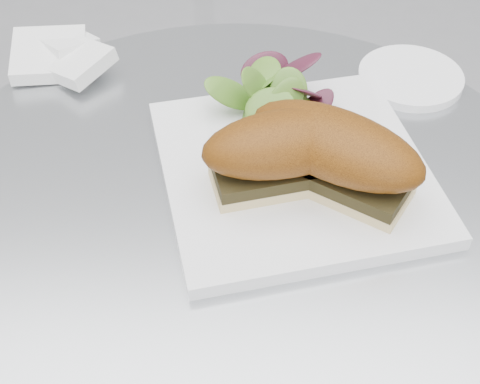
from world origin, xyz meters
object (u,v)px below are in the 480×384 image
object	(u,v)px
plate	(294,170)
sandwich_right	(335,152)
sandwich_left	(286,150)
saucer	(411,77)

from	to	relation	value
plate	sandwich_right	bearing A→B (deg)	-37.96
plate	sandwich_left	size ratio (longest dim) A/B	1.50
sandwich_left	plate	bearing A→B (deg)	50.95
plate	sandwich_left	bearing A→B (deg)	-115.16
sandwich_right	saucer	bearing A→B (deg)	91.18
sandwich_right	saucer	world-z (taller)	sandwich_right
sandwich_left	sandwich_right	size ratio (longest dim) A/B	0.92
plate	saucer	world-z (taller)	plate
sandwich_left	saucer	world-z (taller)	sandwich_left
sandwich_right	saucer	distance (m)	0.23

